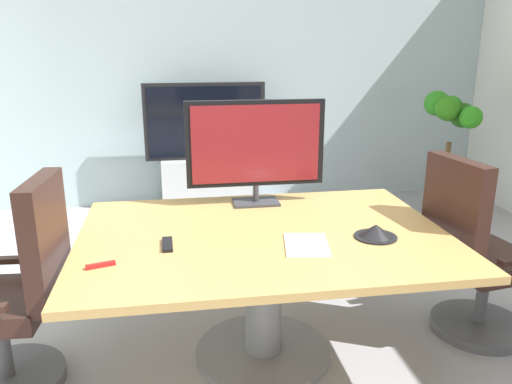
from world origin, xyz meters
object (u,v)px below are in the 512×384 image
Objects in this scene: potted_plant at (449,141)px; remote_control at (167,244)px; office_chair_left at (17,304)px; conference_phone at (376,232)px; wall_display_unit at (206,169)px; tv_monitor at (256,146)px; office_chair_right at (473,263)px; conference_table at (263,262)px.

remote_control is (-2.74, -2.23, -0.01)m from potted_plant.
office_chair_left is 4.13m from potted_plant.
wall_display_unit is at bearing 103.92° from conference_phone.
conference_phone is 1.29× the size of remote_control.
wall_display_unit is 2.76m from remote_control.
conference_phone is at bearing -76.08° from wall_display_unit.
office_chair_right is at bearing -22.57° from tv_monitor.
office_chair_left reaches higher than conference_table.
office_chair_left is at bearing -112.47° from wall_display_unit.
conference_phone is at bearing 91.23° from office_chair_left.
remote_control is (-0.54, -0.62, -0.35)m from tv_monitor.
tv_monitor reaches higher than potted_plant.
potted_plant is (1.00, 2.12, 0.29)m from office_chair_right.
remote_control is at bearing 91.31° from office_chair_left.
conference_phone is at bearing -4.12° from remote_control.
office_chair_left and office_chair_right have the same top height.
office_chair_left is 2.49m from office_chair_right.
remote_control is (-0.50, -0.10, 0.18)m from conference_table.
potted_plant is at bearing 53.63° from conference_phone.
office_chair_left is at bearing 177.08° from conference_phone.
tv_monitor is 0.91m from conference_phone.
office_chair_right is at bearing 2.64° from remote_control.
tv_monitor is 2.75m from potted_plant.
wall_display_unit is at bearing 168.44° from potted_plant.
conference_phone is 1.06m from remote_control.
conference_table is 1.25m from office_chair_right.
tv_monitor is 4.94× the size of remote_control.
tv_monitor is at bearing -143.66° from potted_plant.
office_chair_right is at bearing -115.23° from potted_plant.
wall_display_unit is at bearing 81.17° from remote_control.
office_chair_left is 1.82m from conference_phone.
tv_monitor is at bearing 59.03° from office_chair_right.
tv_monitor is (1.28, 0.58, 0.63)m from office_chair_left.
office_chair_right is 6.41× the size of remote_control.
tv_monitor is 2.21m from wall_display_unit.
tv_monitor is (0.04, 0.51, 0.53)m from conference_table.
conference_table is 2.28× the size of tv_monitor.
potted_plant reaches higher than office_chair_left.
office_chair_right is (1.24, 0.01, -0.11)m from conference_table.
potted_plant is (2.24, 2.13, 0.18)m from conference_table.
potted_plant is at bearing 43.55° from conference_table.
potted_plant is 3.54m from remote_control.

